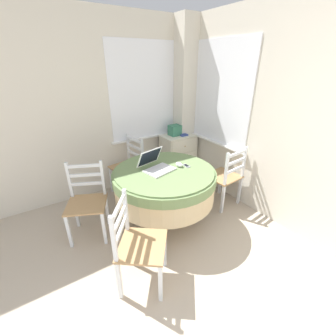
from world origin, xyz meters
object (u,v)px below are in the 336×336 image
object	(u,v)px
laptop	(156,165)
dining_chair_camera_near	(137,245)
dining_chair_near_back_window	(129,166)
corner_cabinet	(178,156)
cell_phone	(186,166)
storage_box	(175,130)
computer_mouse	(179,164)
dining_chair_near_right_window	(225,177)
book_on_cabinet	(181,134)
dining_chair_left_flank	(87,202)
round_dining_table	(164,182)

from	to	relation	value
laptop	dining_chair_camera_near	xyz separation A→B (m)	(-0.61, -0.71, -0.35)
dining_chair_near_back_window	corner_cabinet	xyz separation A→B (m)	(0.96, 0.04, -0.05)
cell_phone	storage_box	distance (m)	1.18
computer_mouse	storage_box	distance (m)	1.18
corner_cabinet	dining_chair_near_right_window	bearing A→B (deg)	-87.75
cell_phone	book_on_cabinet	size ratio (longest dim) A/B	0.46
book_on_cabinet	dining_chair_near_right_window	bearing A→B (deg)	-90.44
dining_chair_near_right_window	dining_chair_camera_near	distance (m)	1.68
laptop	cell_phone	bearing A→B (deg)	-19.42
computer_mouse	dining_chair_near_back_window	size ratio (longest dim) A/B	0.12
dining_chair_left_flank	book_on_cabinet	world-z (taller)	dining_chair_left_flank
dining_chair_near_right_window	dining_chair_left_flank	size ratio (longest dim) A/B	1.00
computer_mouse	cell_phone	distance (m)	0.09
book_on_cabinet	round_dining_table	bearing A→B (deg)	-134.49
corner_cabinet	dining_chair_near_back_window	bearing A→B (deg)	-177.69
computer_mouse	dining_chair_left_flank	bearing A→B (deg)	164.51
round_dining_table	computer_mouse	xyz separation A→B (m)	(0.21, -0.01, 0.20)
round_dining_table	dining_chair_left_flank	distance (m)	0.93
round_dining_table	dining_chair_camera_near	distance (m)	0.94
round_dining_table	book_on_cabinet	distance (m)	1.35
computer_mouse	cell_phone	world-z (taller)	computer_mouse
computer_mouse	dining_chair_near_back_window	xyz separation A→B (m)	(-0.28, 0.94, -0.32)
book_on_cabinet	corner_cabinet	bearing A→B (deg)	164.46
corner_cabinet	dining_chair_camera_near	bearing A→B (deg)	-134.19
laptop	dining_chair_near_back_window	distance (m)	0.92
dining_chair_near_right_window	dining_chair_camera_near	bearing A→B (deg)	-162.58
laptop	dining_chair_near_back_window	bearing A→B (deg)	90.23
dining_chair_camera_near	storage_box	xyz separation A→B (m)	(1.50, 1.63, 0.42)
dining_chair_near_right_window	book_on_cabinet	xyz separation A→B (m)	(0.01, 1.09, 0.35)
dining_chair_near_back_window	corner_cabinet	size ratio (longest dim) A/B	1.15
cell_phone	corner_cabinet	distance (m)	1.23
laptop	computer_mouse	bearing A→B (deg)	-17.21
cell_phone	corner_cabinet	xyz separation A→B (m)	(0.59, 1.02, -0.35)
dining_chair_left_flank	dining_chair_camera_near	bearing A→B (deg)	-78.06
dining_chair_near_right_window	book_on_cabinet	world-z (taller)	dining_chair_near_right_window
dining_chair_left_flank	book_on_cabinet	distance (m)	1.96
round_dining_table	corner_cabinet	size ratio (longest dim) A/B	1.60
dining_chair_camera_near	dining_chair_left_flank	distance (m)	0.95
round_dining_table	storage_box	distance (m)	1.32
dining_chair_left_flank	laptop	bearing A→B (deg)	-14.89
dining_chair_near_back_window	dining_chair_near_right_window	world-z (taller)	same
cell_phone	dining_chair_camera_near	bearing A→B (deg)	-148.74
corner_cabinet	cell_phone	bearing A→B (deg)	-120.23
dining_chair_left_flank	storage_box	xyz separation A→B (m)	(1.70, 0.70, 0.42)
cell_phone	storage_box	size ratio (longest dim) A/B	0.58
dining_chair_near_right_window	storage_box	distance (m)	1.21
cell_phone	dining_chair_camera_near	world-z (taller)	dining_chair_camera_near
cell_phone	computer_mouse	bearing A→B (deg)	153.56
dining_chair_camera_near	book_on_cabinet	distance (m)	2.29
cell_phone	book_on_cabinet	world-z (taller)	book_on_cabinet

